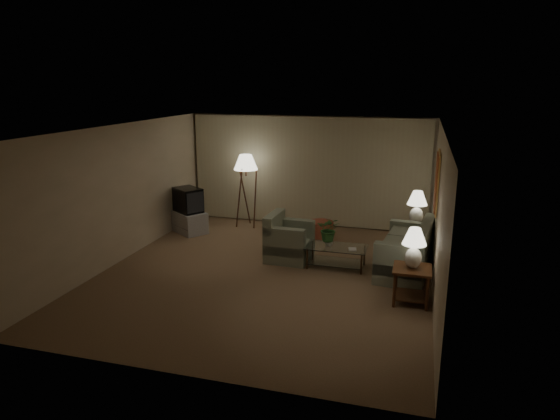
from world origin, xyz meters
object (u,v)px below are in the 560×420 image
Objects in this scene: table_lamp_near at (414,245)px; table_lamp_far at (417,205)px; armchair at (289,242)px; floor_lamp at (246,189)px; tv_cabinet at (189,222)px; crt_tv at (188,200)px; vase at (329,242)px; ottoman at (321,230)px; sofa at (405,253)px; coffee_table at (336,253)px; side_table_far at (415,234)px; side_table_near at (412,278)px.

table_lamp_far reaches higher than table_lamp_near.
armchair is at bearing -154.11° from table_lamp_far.
floor_lamp is at bearing 168.65° from table_lamp_far.
tv_cabinet is 0.54m from crt_tv.
vase is (3.61, -1.34, -0.29)m from crt_tv.
ottoman is 1.85m from vase.
crt_tv is at bearing -97.01° from sofa.
table_lamp_far is (0.15, 1.25, 0.64)m from sofa.
sofa is 12.32× the size of vase.
coffee_table reaches higher than ottoman.
crt_tv is 0.46× the size of floor_lamp.
coffee_table is (-1.44, 1.25, -0.72)m from table_lamp_near.
floor_lamp reaches higher than side_table_far.
floor_lamp is at bearing 41.96° from armchair.
tv_cabinet is at bearing 153.56° from side_table_near.
coffee_table is at bearing -78.83° from sofa.
side_table_near is at bearing 8.41° from tv_cabinet.
crt_tv is at bearing 160.45° from coffee_table.
side_table_near is 0.58× the size of tv_cabinet.
ottoman is (-1.94, 1.65, -0.19)m from sofa.
side_table_far is at bearing 40.36° from vase.
table_lamp_far is 0.87× the size of crt_tv.
ottoman is at bearing 124.81° from side_table_near.
vase is (-1.59, -1.35, -0.53)m from table_lamp_far.
vase reaches higher than tv_cabinet.
armchair is at bearing 12.20° from crt_tv.
side_table_near reaches higher than ottoman.
armchair is 0.92× the size of tv_cabinet.
floor_lamp reaches higher than coffee_table.
armchair is at bearing -101.87° from ottoman.
armchair is 2.88m from table_lamp_near.
table_lamp_near is (0.00, -2.60, 0.60)m from side_table_far.
table_lamp_far is (2.42, 1.17, 0.65)m from armchair.
sofa reaches higher than side_table_near.
crt_tv is (-5.20, 2.59, 0.37)m from side_table_near.
side_table_far is at bearing 179.89° from sofa.
floor_lamp is (-4.04, 3.41, -0.06)m from table_lamp_near.
side_table_far is 4.15m from floor_lamp.
table_lamp_far is 0.40× the size of floor_lamp.
armchair is 6.13× the size of vase.
side_table_near is (0.15, -1.35, 0.03)m from sofa.
sofa is 1.30m from coffee_table.
floor_lamp is 11.43× the size of vase.
table_lamp_near is 5.81m from crt_tv.
side_table_far is 1.04× the size of ottoman.
side_table_far is at bearing 35.00° from tv_cabinet.
table_lamp_far is at bearing 35.00° from tv_cabinet.
tv_cabinet is at bearing 153.56° from table_lamp_near.
side_table_far is at bearing -61.34° from armchair.
vase is at bearing 141.80° from table_lamp_near.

